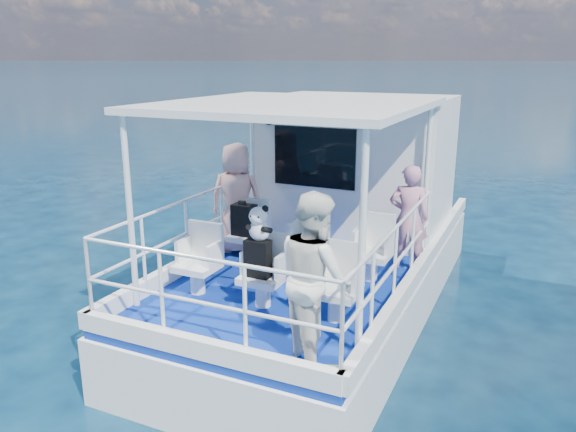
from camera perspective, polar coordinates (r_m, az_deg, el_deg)
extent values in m
plane|color=#061C30|center=(7.92, 1.26, -11.96)|extent=(2000.00, 2000.00, 0.00)
cube|color=white|center=(8.75, 3.92, -9.18)|extent=(3.00, 7.00, 1.60)
cube|color=navy|center=(8.43, 4.03, -3.93)|extent=(2.90, 6.90, 0.10)
cube|color=white|center=(9.32, 7.03, 5.22)|extent=(2.85, 2.00, 2.20)
cube|color=white|center=(6.85, 0.74, 11.21)|extent=(3.00, 3.20, 0.08)
cylinder|color=white|center=(6.51, -15.75, 0.17)|extent=(0.07, 0.07, 2.20)
cylinder|color=white|center=(5.23, 7.52, -3.15)|extent=(0.07, 0.07, 2.20)
cylinder|color=white|center=(8.85, -3.58, 4.74)|extent=(0.07, 0.07, 2.20)
cylinder|color=white|center=(7.95, 13.84, 3.06)|extent=(0.07, 0.07, 2.20)
cube|color=white|center=(8.02, -4.02, -3.15)|extent=(0.48, 0.46, 0.38)
cube|color=white|center=(7.65, 1.91, -4.07)|extent=(0.48, 0.46, 0.38)
cube|color=white|center=(7.37, 8.39, -5.02)|extent=(0.48, 0.46, 0.38)
cube|color=white|center=(6.99, -9.18, -6.25)|extent=(0.48, 0.46, 0.38)
cube|color=white|center=(6.56, -2.56, -7.56)|extent=(0.48, 0.46, 0.38)
cube|color=white|center=(6.23, 4.91, -8.91)|extent=(0.48, 0.46, 0.38)
imported|color=#EFA79A|center=(8.21, -5.23, 1.79)|extent=(0.69, 0.56, 1.63)
imported|color=#C6809A|center=(7.68, 12.16, -0.16)|extent=(0.59, 0.44, 1.45)
imported|color=white|center=(5.26, 2.74, -6.21)|extent=(1.00, 0.99, 1.63)
cube|color=black|center=(7.87, -4.47, -0.40)|extent=(0.34, 0.19, 0.44)
cube|color=black|center=(6.37, -3.08, -4.33)|extent=(0.29, 0.16, 0.43)
cube|color=black|center=(7.80, -4.70, 1.35)|extent=(0.09, 0.06, 0.06)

